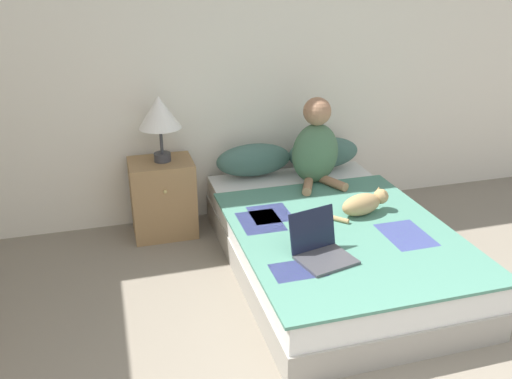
{
  "coord_description": "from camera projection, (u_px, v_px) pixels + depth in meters",
  "views": [
    {
      "loc": [
        -1.12,
        -0.71,
        2.06
      ],
      "look_at": [
        -0.29,
        2.22,
        0.74
      ],
      "focal_mm": 38.0,
      "sensor_mm": 36.0,
      "label": 1
    }
  ],
  "objects": [
    {
      "name": "wall_back",
      "position": [
        246.0,
        63.0,
        4.31
      ],
      "size": [
        6.19,
        0.05,
        2.55
      ],
      "color": "silver",
      "rests_on": "ground_plane"
    },
    {
      "name": "bed",
      "position": [
        331.0,
        244.0,
        3.82
      ],
      "size": [
        1.4,
        2.11,
        0.39
      ],
      "color": "#9E998E",
      "rests_on": "ground_plane"
    },
    {
      "name": "pillow_near",
      "position": [
        254.0,
        160.0,
        4.42
      ],
      "size": [
        0.62,
        0.23,
        0.27
      ],
      "color": "#42665B",
      "rests_on": "bed"
    },
    {
      "name": "pillow_far",
      "position": [
        323.0,
        153.0,
        4.57
      ],
      "size": [
        0.62,
        0.23,
        0.27
      ],
      "color": "#42665B",
      "rests_on": "bed"
    },
    {
      "name": "person_sitting",
      "position": [
        316.0,
        147.0,
        4.22
      ],
      "size": [
        0.38,
        0.38,
        0.69
      ],
      "color": "#476B4C",
      "rests_on": "bed"
    },
    {
      "name": "cat_tabby",
      "position": [
        364.0,
        203.0,
        3.78
      ],
      "size": [
        0.5,
        0.23,
        0.16
      ],
      "rotation": [
        0.0,
        0.0,
        0.23
      ],
      "color": "tan",
      "rests_on": "bed"
    },
    {
      "name": "laptop_open",
      "position": [
        321.0,
        249.0,
        3.23
      ],
      "size": [
        0.38,
        0.38,
        0.27
      ],
      "rotation": [
        0.0,
        0.0,
        0.23
      ],
      "color": "#424247",
      "rests_on": "bed"
    },
    {
      "name": "nightstand",
      "position": [
        163.0,
        198.0,
        4.27
      ],
      "size": [
        0.49,
        0.4,
        0.61
      ],
      "color": "#937047",
      "rests_on": "ground_plane"
    },
    {
      "name": "table_lamp",
      "position": [
        159.0,
        114.0,
        4.01
      ],
      "size": [
        0.32,
        0.32,
        0.51
      ],
      "color": "#38383D",
      "rests_on": "nightstand"
    }
  ]
}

